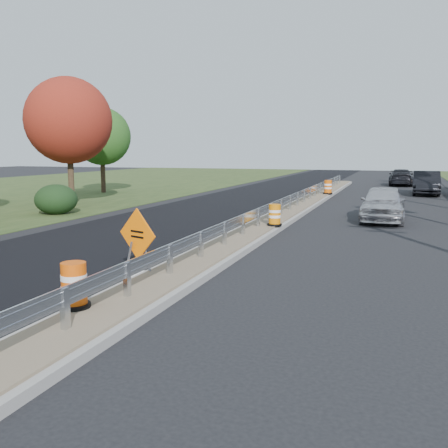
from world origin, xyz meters
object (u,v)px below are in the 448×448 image
(car_dark_far, at_px, (401,177))
(barrel_median_mid, at_px, (275,215))
(car_silver, at_px, (383,203))
(barrel_median_far, at_px, (328,187))
(car_dark_mid, at_px, (426,183))
(caution_sign, at_px, (138,261))
(barrel_median_near, at_px, (74,286))
(barrel_shoulder_far, at_px, (423,182))

(car_dark_far, bearing_deg, barrel_median_mid, 80.66)
(car_silver, bearing_deg, barrel_median_far, 109.96)
(barrel_median_far, distance_m, car_silver, 11.61)
(barrel_median_far, relative_size, car_dark_far, 0.18)
(car_dark_far, bearing_deg, car_dark_mid, 99.93)
(caution_sign, relative_size, barrel_median_far, 1.88)
(barrel_median_near, height_order, barrel_shoulder_far, barrel_median_near)
(barrel_median_mid, relative_size, car_silver, 0.18)
(caution_sign, height_order, car_dark_mid, caution_sign)
(barrel_median_mid, distance_m, barrel_median_far, 15.49)
(barrel_shoulder_far, xyz_separation_m, car_silver, (-2.68, -24.28, 0.39))
(car_dark_far, bearing_deg, caution_sign, 80.49)
(car_silver, xyz_separation_m, car_dark_far, (0.81, 24.93, -0.05))
(caution_sign, relative_size, barrel_median_mid, 2.09)
(barrel_median_near, bearing_deg, car_dark_mid, 76.44)
(caution_sign, height_order, barrel_median_mid, caution_sign)
(barrel_median_mid, distance_m, car_silver, 6.02)
(car_dark_mid, bearing_deg, car_silver, -97.81)
(caution_sign, relative_size, car_dark_far, 0.34)
(caution_sign, xyz_separation_m, barrel_median_mid, (1.45, 8.34, 0.19))
(barrel_median_far, height_order, barrel_shoulder_far, barrel_median_far)
(barrel_median_far, relative_size, car_dark_mid, 0.18)
(car_dark_far, bearing_deg, barrel_median_far, 71.10)
(caution_sign, bearing_deg, barrel_median_mid, 100.19)
(barrel_median_mid, xyz_separation_m, barrel_shoulder_far, (6.61, 28.84, -0.23))
(barrel_shoulder_far, bearing_deg, car_silver, -96.31)
(car_silver, bearing_deg, car_dark_far, 88.36)
(caution_sign, relative_size, car_dark_mid, 0.34)
(barrel_median_near, xyz_separation_m, barrel_median_far, (1.10, 26.89, 0.04))
(barrel_median_mid, bearing_deg, caution_sign, -99.87)
(caution_sign, height_order, barrel_median_far, caution_sign)
(barrel_shoulder_far, relative_size, car_dark_mid, 0.17)
(caution_sign, xyz_separation_m, car_dark_far, (6.18, 37.83, 0.30))
(car_dark_mid, bearing_deg, car_dark_far, 101.70)
(barrel_median_near, xyz_separation_m, car_dark_mid, (7.55, 31.30, 0.21))
(barrel_shoulder_far, bearing_deg, barrel_median_mid, -102.90)
(car_silver, xyz_separation_m, car_dark_mid, (2.53, 15.33, 0.05))
(barrel_median_mid, distance_m, barrel_shoulder_far, 29.59)
(caution_sign, xyz_separation_m, barrel_median_near, (0.35, -3.06, 0.20))
(barrel_median_near, height_order, car_dark_mid, car_dark_mid)
(car_dark_mid, bearing_deg, barrel_shoulder_far, 90.53)
(barrel_median_near, height_order, car_dark_far, car_dark_far)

